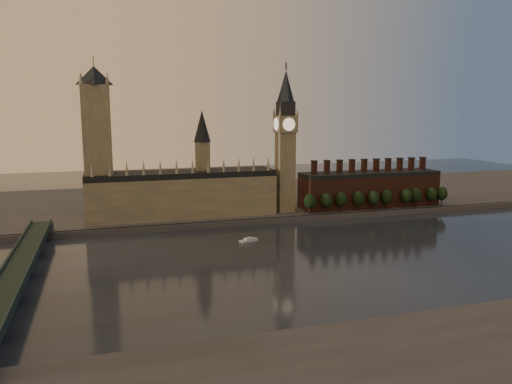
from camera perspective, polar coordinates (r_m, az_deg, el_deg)
ground at (r=269.37m, az=9.46°, el=-7.60°), size 900.00×900.00×0.00m
north_bank at (r=431.17m, az=-1.09°, el=-0.80°), size 900.00×182.00×4.00m
palace_of_westminster at (r=353.45m, az=-8.35°, el=0.08°), size 130.00×30.30×74.00m
victoria_tower at (r=345.68m, az=-17.69°, el=5.78°), size 24.00×24.00×108.00m
big_ben at (r=363.46m, az=3.37°, el=6.00°), size 15.00×15.00×107.00m
chimney_block at (r=397.30m, az=12.83°, el=0.41°), size 110.00×25.00×37.00m
embankment_tree_0 at (r=358.57m, az=6.16°, el=-1.07°), size 8.60×8.60×14.88m
embankment_tree_1 at (r=363.69m, az=8.05°, el=-0.96°), size 8.60×8.60×14.88m
embankment_tree_2 at (r=369.76m, az=9.72°, el=-0.83°), size 8.60×8.60×14.88m
embankment_tree_3 at (r=376.57m, az=11.61°, el=-0.71°), size 8.60×8.60×14.88m
embankment_tree_4 at (r=381.47m, az=13.29°, el=-0.64°), size 8.60×8.60×14.88m
embankment_tree_5 at (r=388.29m, az=14.69°, el=-0.52°), size 8.60×8.60×14.88m
embankment_tree_6 at (r=396.25m, az=16.79°, el=-0.42°), size 8.60×8.60×14.88m
embankment_tree_7 at (r=402.41m, az=17.79°, el=-0.33°), size 8.60×8.60×14.88m
embankment_tree_8 at (r=410.58m, az=19.42°, el=-0.23°), size 8.60×8.60×14.88m
embankment_tree_9 at (r=415.99m, az=20.47°, el=-0.17°), size 8.60×8.60×14.88m
westminster_bridge at (r=241.21m, az=-25.73°, el=-8.59°), size 14.00×200.00×11.55m
river_boat at (r=299.84m, az=-0.85°, el=-5.53°), size 12.76×7.93×2.47m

